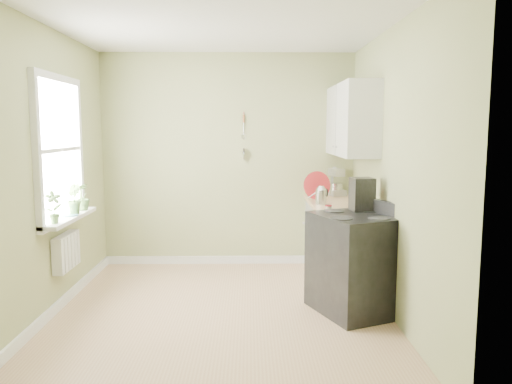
{
  "coord_description": "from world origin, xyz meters",
  "views": [
    {
      "loc": [
        0.27,
        -4.58,
        1.76
      ],
      "look_at": [
        0.34,
        0.55,
        1.1
      ],
      "focal_mm": 35.0,
      "sensor_mm": 36.0,
      "label": 1
    }
  ],
  "objects_px": {
    "stove": "(355,263)",
    "stand_mixer": "(335,182)",
    "kettle": "(321,195)",
    "coffee_maker": "(362,197)"
  },
  "relations": [
    {
      "from": "stove",
      "to": "kettle",
      "type": "bearing_deg",
      "value": 103.04
    },
    {
      "from": "stove",
      "to": "stand_mixer",
      "type": "distance_m",
      "value": 1.79
    },
    {
      "from": "kettle",
      "to": "coffee_maker",
      "type": "height_order",
      "value": "coffee_maker"
    },
    {
      "from": "stand_mixer",
      "to": "kettle",
      "type": "height_order",
      "value": "stand_mixer"
    },
    {
      "from": "stove",
      "to": "coffee_maker",
      "type": "xyz_separation_m",
      "value": [
        0.11,
        0.25,
        0.6
      ]
    },
    {
      "from": "stove",
      "to": "kettle",
      "type": "distance_m",
      "value": 1.06
    },
    {
      "from": "kettle",
      "to": "stove",
      "type": "bearing_deg",
      "value": -76.96
    },
    {
      "from": "stove",
      "to": "kettle",
      "type": "relative_size",
      "value": 5.07
    },
    {
      "from": "stand_mixer",
      "to": "kettle",
      "type": "relative_size",
      "value": 1.8
    },
    {
      "from": "stove",
      "to": "stand_mixer",
      "type": "xyz_separation_m",
      "value": [
        0.09,
        1.69,
        0.59
      ]
    }
  ]
}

